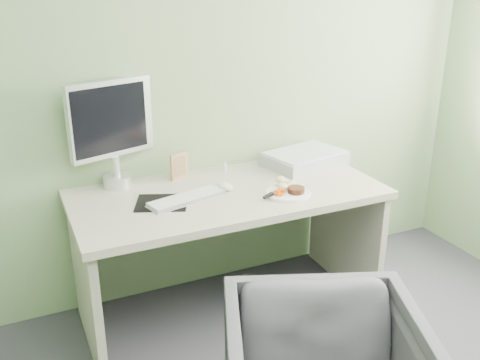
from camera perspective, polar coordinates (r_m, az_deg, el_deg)
name	(u,v)px	position (r m, az deg, el deg)	size (l,w,h in m)	color
wall_back	(200,60)	(2.95, -4.33, 12.66)	(3.50, 3.50, 0.00)	gray
desk	(228,223)	(2.84, -1.25, -4.57)	(1.60, 0.75, 0.73)	beige
plate	(288,193)	(2.73, 5.14, -1.42)	(0.23, 0.23, 0.01)	white
steak	(296,190)	(2.73, 6.01, -1.07)	(0.09, 0.09, 0.03)	black
potato_pile	(288,183)	(2.78, 5.17, -0.29)	(0.10, 0.08, 0.06)	tan
carrot_heap	(278,191)	(2.69, 4.09, -1.22)	(0.05, 0.05, 0.04)	#E34F04
steak_knife	(272,194)	(2.67, 3.41, -1.48)	(0.18, 0.11, 0.01)	silver
mousepad	(162,203)	(2.65, -8.37, -2.41)	(0.25, 0.22, 0.00)	black
keyboard	(187,198)	(2.65, -5.73, -1.95)	(0.39, 0.12, 0.02)	white
computer_mouse	(225,186)	(2.78, -1.60, -0.68)	(0.06, 0.11, 0.04)	white
photo_frame	(179,166)	(2.93, -6.50, 1.50)	(0.12, 0.01, 0.15)	#A86C4E
eyedrop_bottle	(225,167)	(3.03, -1.62, 1.44)	(0.02, 0.02, 0.06)	white
scanner	(304,159)	(3.16, 6.87, 2.25)	(0.45, 0.30, 0.07)	#A3A4AA
monitor	(112,128)	(2.82, -13.50, 5.42)	(0.46, 0.19, 0.56)	silver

